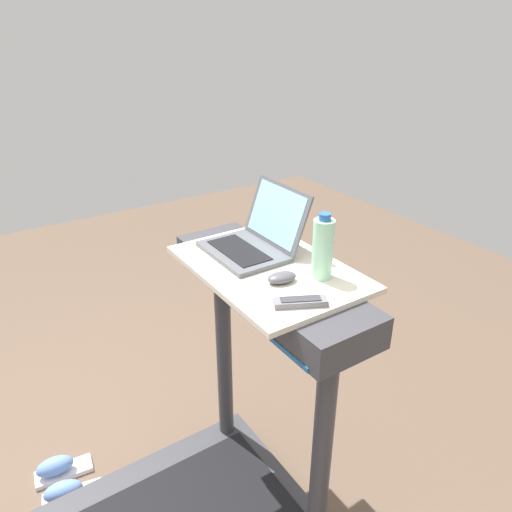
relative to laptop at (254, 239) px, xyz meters
name	(u,v)px	position (x,y,z in m)	size (l,w,h in m)	color
desk_board	(268,268)	(0.13, -0.02, -0.06)	(0.67, 0.46, 0.02)	beige
laptop	(254,239)	(0.00, 0.00, 0.00)	(0.32, 0.30, 0.23)	#515459
computer_mouse	(282,277)	(0.25, -0.05, -0.03)	(0.06, 0.10, 0.03)	#4C4C51
water_bottle	(323,248)	(0.29, 0.08, 0.06)	(0.07, 0.07, 0.22)	#9EDBB2
tv_remote	(301,302)	(0.39, -0.09, -0.04)	(0.11, 0.16, 0.02)	slate
sneaker_left	(58,468)	(-0.53, -0.78, -1.20)	(0.13, 0.27, 0.11)	white
sneaker_right	(66,493)	(-0.37, -0.78, -1.20)	(0.15, 0.28, 0.11)	white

